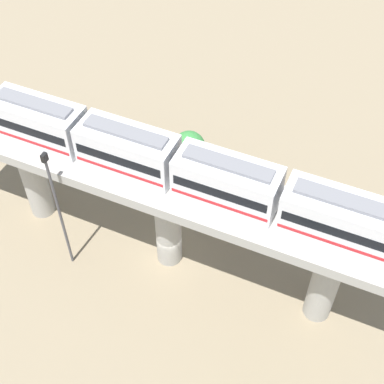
% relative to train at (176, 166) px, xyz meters
% --- Properties ---
extents(ground_plane, '(120.00, 120.00, 0.00)m').
position_rel_train_xyz_m(ground_plane, '(0.00, 0.77, -10.33)').
color(ground_plane, '#84755B').
extents(viaduct, '(5.20, 35.80, 8.80)m').
position_rel_train_xyz_m(viaduct, '(0.00, 0.77, -3.55)').
color(viaduct, '#A8A59E').
rests_on(viaduct, ground).
extents(train, '(2.64, 27.45, 3.24)m').
position_rel_train_xyz_m(train, '(0.00, 0.00, 0.00)').
color(train, silver).
rests_on(train, viaduct).
extents(parked_car_red, '(2.72, 4.50, 1.76)m').
position_rel_train_xyz_m(parked_car_red, '(6.78, -3.12, -9.59)').
color(parked_car_red, red).
rests_on(parked_car_red, ground).
extents(parked_car_orange, '(1.97, 4.27, 1.76)m').
position_rel_train_xyz_m(parked_car_orange, '(9.69, 8.05, -9.59)').
color(parked_car_orange, orange).
rests_on(parked_car_orange, ground).
extents(parked_car_white, '(2.02, 4.29, 1.76)m').
position_rel_train_xyz_m(parked_car_white, '(6.87, 12.70, -9.59)').
color(parked_car_white, white).
rests_on(parked_car_white, ground).
extents(tree_near_viaduct, '(2.74, 2.74, 4.43)m').
position_rel_train_xyz_m(tree_near_viaduct, '(8.91, 3.13, -7.30)').
color(tree_near_viaduct, brown).
rests_on(tree_near_viaduct, ground).
extents(signal_post, '(0.44, 0.28, 11.40)m').
position_rel_train_xyz_m(signal_post, '(-3.40, 7.44, -4.10)').
color(signal_post, '#4C4C51').
rests_on(signal_post, ground).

